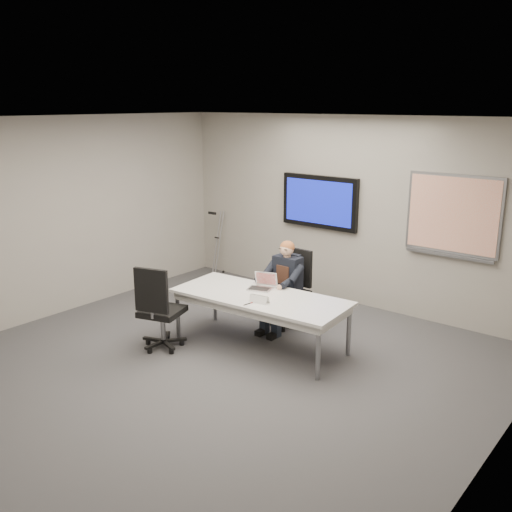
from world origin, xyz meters
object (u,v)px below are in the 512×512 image
Objects in this scene: seated_person at (280,296)px; office_chair_far at (291,302)px; laptop at (263,285)px; conference_table at (260,301)px; office_chair_near at (161,323)px.

office_chair_far is at bearing 90.12° from seated_person.
conference_table is at bearing -76.76° from laptop.
office_chair_near is 1.36m from laptop.
conference_table is 6.30× the size of laptop.
office_chair_near reaches higher than office_chair_far.
conference_table is 2.08× the size of office_chair_near.
seated_person reaches higher than office_chair_far.
seated_person is (0.79, 1.41, 0.15)m from office_chair_near.
office_chair_near is 1.62m from seated_person.
seated_person is at bearing 67.92° from laptop.
seated_person reaches higher than office_chair_near.
office_chair_near is at bearing -145.56° from laptop.
office_chair_near is at bearing -119.04° from seated_person.
conference_table is at bearing -77.68° from seated_person.
laptop is (-0.14, 0.23, 0.13)m from conference_table.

